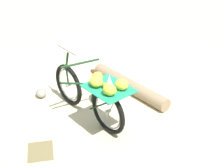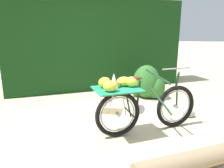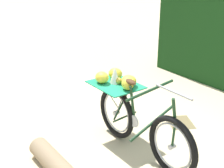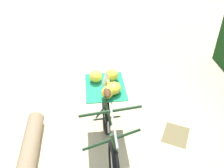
% 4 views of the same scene
% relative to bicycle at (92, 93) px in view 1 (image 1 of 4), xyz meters
% --- Properties ---
extents(ground_plane, '(60.00, 60.00, 0.00)m').
position_rel_bicycle_xyz_m(ground_plane, '(0.13, -0.07, -0.51)').
color(ground_plane, beige).
extents(bicycle, '(1.70, 1.13, 1.03)m').
position_rel_bicycle_xyz_m(bicycle, '(0.00, 0.00, 0.00)').
color(bicycle, black).
rests_on(bicycle, ground_plane).
extents(fallen_log, '(1.68, 1.08, 0.24)m').
position_rel_bicycle_xyz_m(fallen_log, '(-0.78, 0.80, -0.39)').
color(fallen_log, '#937A5B').
rests_on(fallen_log, ground_plane).
extents(path_stone, '(0.23, 0.19, 0.14)m').
position_rel_bicycle_xyz_m(path_stone, '(-0.91, -0.80, -0.44)').
color(path_stone, gray).
rests_on(path_stone, ground_plane).
extents(leaf_litter_patch, '(0.44, 0.36, 0.01)m').
position_rel_bicycle_xyz_m(leaf_litter_patch, '(0.59, -0.84, -0.51)').
color(leaf_litter_patch, olive).
rests_on(leaf_litter_patch, ground_plane).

